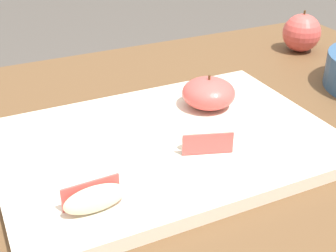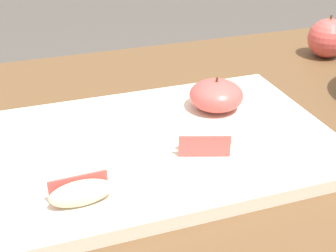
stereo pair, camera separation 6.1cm
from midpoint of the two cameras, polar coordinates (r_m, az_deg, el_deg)
The scene contains 6 objects.
dining_table at distance 0.71m, azimuth 5.20°, elevation -10.52°, with size 1.12×0.83×0.76m.
cutting_board at distance 0.62m, azimuth 2.79°, elevation -2.43°, with size 0.45×0.31×0.02m.
apple_half_skin_up at distance 0.69m, azimuth 8.55°, elevation 3.76°, with size 0.08×0.08×0.05m.
apple_wedge_left at distance 0.50m, azimuth -7.44°, elevation -8.37°, with size 0.07×0.03×0.03m.
apple_wedge_back at distance 0.59m, azimuth 7.47°, elevation -2.01°, with size 0.07×0.05×0.03m.
whole_apple_pink_lady at distance 1.00m, azimuth 21.00°, elevation 10.18°, with size 0.08×0.08×0.09m.
Camera 2 is at (-0.21, -0.51, 1.09)m, focal length 48.75 mm.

